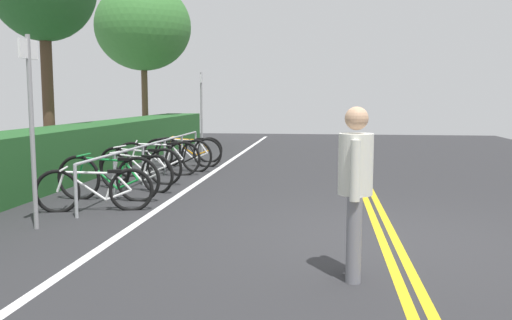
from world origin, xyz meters
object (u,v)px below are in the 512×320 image
Objects in this scene: bicycle_4 at (158,159)px; tree_far_right at (143,27)px; bike_rack at (154,151)px; bicycle_0 at (95,190)px; bicycle_6 at (188,152)px; bicycle_1 at (108,178)px; pedestrian at (355,181)px; sign_post_far at (201,106)px; bicycle_5 at (177,155)px; bicycle_7 at (189,150)px; bicycle_2 at (136,172)px; bicycle_3 at (140,165)px; sign_post_near at (31,115)px.

bicycle_4 is 8.59m from tree_far_right.
bicycle_0 is (-3.10, -0.07, -0.27)m from bike_rack.
bike_rack is 2.20m from bicycle_6.
bicycle_1 is 1.12× the size of pedestrian.
sign_post_far is at bearing -138.66° from tree_far_right.
pedestrian is (-7.02, -3.65, 0.55)m from bicycle_5.
bicycle_5 is 0.98× the size of bicycle_7.
pedestrian is (-4.38, -3.69, 0.58)m from bicycle_2.
sign_post_far reaches higher than bicycle_7.
bicycle_7 reaches higher than bicycle_0.
sign_post_far is (1.59, 0.02, 1.11)m from bicycle_7.
bicycle_4 is 0.32× the size of tree_far_right.
bicycle_4 is (1.01, -0.04, 0.02)m from bicycle_3.
sign_post_near is at bearing 176.67° from bicycle_5.
bicycle_0 is 7.84m from sign_post_far.
bicycle_1 is 0.32× the size of tree_far_right.
bicycle_6 is 0.71× the size of sign_post_far.
sign_post_far reaches higher than bicycle_2.
sign_post_far reaches higher than bicycle_3.
bicycle_0 is at bearing -165.13° from tree_far_right.
bicycle_4 is (2.76, 0.03, 0.00)m from bicycle_1.
bicycle_7 is 1.09× the size of pedestrian.
bike_rack is at bearing 2.22° from bicycle_2.
bicycle_4 is at bearing 11.25° from bike_rack.
sign_post_far reaches higher than pedestrian.
pedestrian is at bearing -159.69° from sign_post_far.
bicycle_5 is at bearing -177.03° from sign_post_far.
bicycle_2 is 3.18m from sign_post_near.
bicycle_4 is 1.05× the size of bicycle_6.
bicycle_6 is (3.46, -0.09, 0.01)m from bicycle_2.
bicycle_6 is (5.28, -0.07, 0.03)m from bicycle_0.
bicycle_3 is at bearing 163.44° from bike_rack.
pedestrian reaches higher than bicycle_4.
bicycle_5 is at bearing -7.35° from bicycle_3.
sign_post_near is (1.42, 3.98, 0.55)m from pedestrian.
bicycle_0 is 0.99× the size of bicycle_5.
bicycle_0 is 0.30× the size of tree_far_right.
pedestrian reaches higher than bicycle_5.
sign_post_near is at bearing 178.65° from bicycle_7.
bicycle_7 is at bearing 12.93° from bicycle_6.
bicycle_7 is 9.54m from pedestrian.
bicycle_6 is at bearing -1.55° from bicycle_2.
bicycle_6 is 0.98× the size of bicycle_7.
bicycle_0 is 11.87m from tree_far_right.
tree_far_right is (10.02, 2.74, 3.72)m from bicycle_1.
bicycle_4 is at bearing -1.55° from sign_post_near.
tree_far_right is (6.41, 2.91, 3.72)m from bicycle_5.
tree_far_right reaches higher than pedestrian.
bicycle_1 is 1.00× the size of bicycle_3.
sign_post_near reaches higher than pedestrian.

